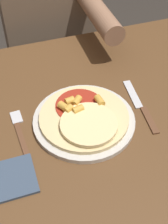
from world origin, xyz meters
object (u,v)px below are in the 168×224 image
(knife, at_px, (141,106))
(person_diner, at_px, (51,24))
(plate, at_px, (84,120))
(fork, at_px, (20,131))
(pizza, at_px, (84,117))
(dining_table, at_px, (73,141))

(knife, distance_m, person_diner, 0.62)
(knife, xyz_separation_m, person_diner, (-0.11, 0.61, -0.05))
(plate, relative_size, knife, 1.25)
(fork, bearing_deg, pizza, -8.78)
(knife, bearing_deg, pizza, -177.04)
(plate, height_order, fork, plate)
(dining_table, xyz_separation_m, person_diner, (0.08, 0.58, 0.07))
(dining_table, bearing_deg, knife, -10.10)
(dining_table, distance_m, fork, 0.19)
(dining_table, bearing_deg, fork, -173.38)
(dining_table, distance_m, knife, 0.23)
(dining_table, height_order, fork, fork)
(knife, bearing_deg, fork, 177.08)
(plate, relative_size, pizza, 1.15)
(fork, bearing_deg, plate, -7.34)
(pizza, height_order, knife, pizza)
(person_diner, bearing_deg, knife, -79.51)
(dining_table, height_order, person_diner, person_diner)
(fork, height_order, person_diner, person_diner)
(plate, bearing_deg, dining_table, 120.60)
(pizza, xyz_separation_m, person_diner, (0.06, 0.62, -0.08))
(plate, height_order, pizza, pizza)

